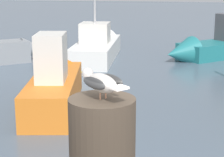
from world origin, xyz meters
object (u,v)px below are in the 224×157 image
Objects in this scene: boat_orange at (56,83)px; boat_teal at (221,44)px; boat_white at (99,45)px; seagull at (101,82)px.

boat_teal is at bearing 60.15° from boat_orange.
boat_white is (-4.89, -0.90, -0.08)m from boat_teal.
seagull is 8.01m from boat_orange.
boat_teal is at bearing 10.47° from boat_white.
boat_white is (-0.57, 6.63, -0.08)m from boat_orange.
seagull reaches higher than boat_orange.
boat_orange reaches higher than boat_teal.
boat_white is (-3.52, 13.81, -2.03)m from seagull.
seagull is at bearing -95.32° from boat_teal.
seagull is 0.07× the size of boat_orange.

